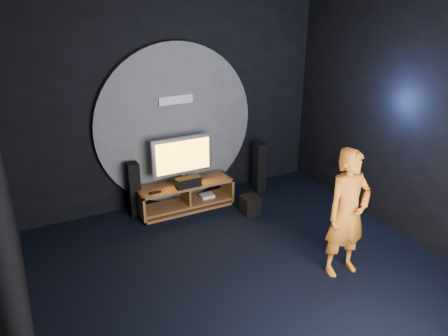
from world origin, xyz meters
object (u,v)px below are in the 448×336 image
Objects in this scene: media_console at (186,198)px; tv at (183,158)px; tower_speaker_right at (259,167)px; subwoofer at (250,205)px; player at (347,213)px; tower_speaker_left at (134,190)px.

tv is at bearing 95.58° from media_console.
tower_speaker_right is 3.01× the size of subwoofer.
tower_speaker_right is at bearing 49.74° from subwoofer.
tv is 2.75m from player.
tv is at bearing 179.53° from tower_speaker_right.
tv is 1.30m from subwoofer.
tower_speaker_left is (-0.78, 0.10, -0.42)m from tv.
subwoofer is (0.84, -0.61, -0.05)m from media_console.
subwoofer is at bearing -35.84° from media_console.
media_console is 1.56× the size of tv.
subwoofer is at bearing 100.45° from player.
subwoofer is (0.85, -0.68, -0.72)m from tv.
media_console reaches higher than subwoofer.
tv is 1.13× the size of tower_speaker_left.
tower_speaker_left is 3.25m from player.
tower_speaker_right is at bearing 85.44° from player.
media_console is at bearing 144.16° from subwoofer.
tower_speaker_left is at bearing 167.83° from media_console.
media_console is 1.04m from subwoofer.
tower_speaker_left is (-0.79, 0.17, 0.24)m from media_console.
player is at bearing -54.07° from tower_speaker_left.
media_console is 0.67m from tv.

